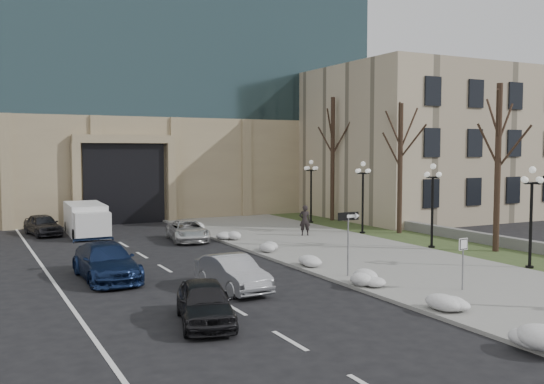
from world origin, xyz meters
The scene contains 30 objects.
ground centered at (0.00, 0.00, 0.00)m, with size 160.00×160.00×0.00m, color black.
sidewalk centered at (3.50, 14.00, 0.06)m, with size 9.00×40.00×0.12m, color gray.
curb centered at (-1.00, 14.00, 0.07)m, with size 0.30×40.00×0.14m, color gray.
grass_strip centered at (10.00, 14.00, 0.05)m, with size 4.00×40.00×0.10m, color #364723.
stone_wall centered at (12.00, 16.00, 0.35)m, with size 0.50×30.00×0.70m, color slate.
office_tower centered at (-2.01, 43.58, 18.49)m, with size 40.00×24.70×36.00m.
classical_building centered at (22.00, 27.98, 6.00)m, with size 22.00×18.12×12.00m.
car_a centered at (-8.05, 4.75, 0.69)m, with size 1.63×4.06×1.38m, color black.
car_b centered at (-5.44, 8.56, 0.69)m, with size 1.46×4.18×1.38m, color #A1A3A9.
car_c centered at (-9.42, 12.84, 0.76)m, with size 2.13×5.24×1.52m, color navy.
car_d centered at (-2.72, 21.58, 0.62)m, with size 2.07×4.49×1.25m, color silver.
car_e centered at (-10.19, 28.25, 0.69)m, with size 1.63×4.04×1.38m, color #2B2B30.
pedestrian centered at (4.38, 19.72, 1.08)m, with size 0.70×0.46×1.92m, color black.
box_truck centered at (-7.66, 27.08, 0.97)m, with size 2.49×6.41×2.00m.
one_way_sign centered at (-0.02, 8.24, 2.36)m, with size 1.06×0.28×2.86m.
keep_sign centered at (2.25, 4.08, 1.57)m, with size 0.46×0.08×2.13m.
snow_clump_a centered at (-0.80, -1.69, 0.30)m, with size 1.10×1.60×0.36m, color silver.
snow_clump_b centered at (-0.34, 1.94, 0.30)m, with size 1.10×1.60×0.36m, color silver.
snow_clump_c centered at (-0.53, 6.57, 0.30)m, with size 1.10×1.60×0.36m, color silver.
snow_clump_d centered at (-0.57, 11.04, 0.30)m, with size 1.10×1.60×0.36m, color silver.
snow_clump_e centered at (-0.34, 15.64, 0.30)m, with size 1.10×1.60×0.36m, color silver.
snow_clump_f centered at (-0.52, 20.30, 0.30)m, with size 1.10×1.60×0.36m, color silver.
snow_clump_g centered at (-0.52, 25.00, 0.30)m, with size 1.10×1.60×0.36m, color silver.
lamppost_a centered at (8.30, 6.00, 3.07)m, with size 1.18×1.18×4.76m.
lamppost_b centered at (8.30, 12.50, 3.07)m, with size 1.18×1.18×4.76m.
lamppost_c centered at (8.30, 19.00, 3.07)m, with size 1.18×1.18×4.76m.
lamppost_d centered at (8.30, 25.50, 3.07)m, with size 1.18×1.18×4.76m.
tree_near centered at (10.50, 10.00, 5.83)m, with size 3.20×3.20×9.00m.
tree_mid centered at (10.50, 18.00, 5.50)m, with size 3.20×3.20×8.50m.
tree_far centered at (10.50, 26.00, 6.15)m, with size 3.20×3.20×9.50m.
Camera 1 is at (-14.80, -12.99, 5.51)m, focal length 40.00 mm.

